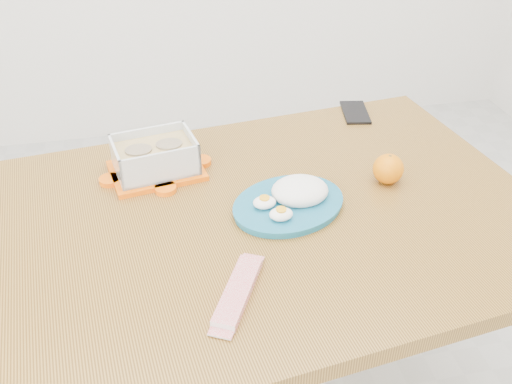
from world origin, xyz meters
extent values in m
plane|color=#B7B7B2|center=(0.00, 0.00, 0.00)|extent=(3.50, 3.50, 0.00)
cube|color=olive|center=(-0.10, -0.10, 0.73)|extent=(1.41, 1.03, 0.04)
cylinder|color=#5A3616|center=(-0.74, 0.19, 0.35)|extent=(0.06, 0.06, 0.71)
cylinder|color=#5A3616|center=(0.44, 0.34, 0.35)|extent=(0.06, 0.06, 0.71)
cube|color=#FF6407|center=(-0.31, 0.11, 0.76)|extent=(0.25, 0.20, 0.01)
cube|color=silver|center=(-0.31, 0.11, 0.80)|extent=(0.22, 0.17, 0.08)
cube|color=tan|center=(-0.31, 0.11, 0.80)|extent=(0.20, 0.16, 0.05)
cylinder|color=#9C8466|center=(-0.34, 0.11, 0.81)|extent=(0.08, 0.08, 0.02)
cylinder|color=#9C8466|center=(-0.27, 0.12, 0.81)|extent=(0.08, 0.08, 0.02)
sphere|color=orange|center=(0.24, -0.04, 0.79)|extent=(0.07, 0.07, 0.07)
cylinder|color=#17617F|center=(-0.02, -0.10, 0.76)|extent=(0.34, 0.34, 0.02)
ellipsoid|color=white|center=(0.01, -0.08, 0.79)|extent=(0.16, 0.15, 0.06)
ellipsoid|color=white|center=(-0.08, -0.10, 0.78)|extent=(0.06, 0.06, 0.03)
ellipsoid|color=white|center=(-0.06, -0.15, 0.78)|extent=(0.06, 0.06, 0.03)
cube|color=red|center=(-0.18, -0.35, 0.76)|extent=(0.13, 0.19, 0.02)
cube|color=black|center=(0.29, 0.33, 0.75)|extent=(0.10, 0.15, 0.01)
camera|label=1|loc=(-0.31, -1.11, 1.51)|focal=40.00mm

